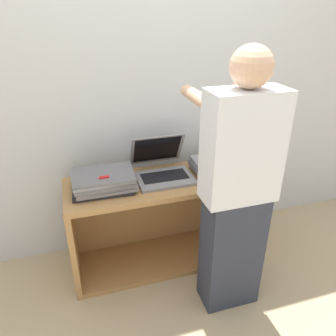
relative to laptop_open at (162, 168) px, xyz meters
name	(u,v)px	position (x,y,z in m)	size (l,w,h in m)	color
ground_plane	(175,279)	(0.00, -0.30, -0.72)	(12.00, 12.00, 0.00)	tan
wall_back	(151,88)	(0.00, 0.27, 0.48)	(8.00, 0.05, 2.40)	silver
cart	(163,216)	(0.00, 0.00, -0.39)	(1.31, 0.46, 0.67)	#A87A47
laptop_open	(162,168)	(0.00, 0.00, 0.00)	(0.37, 0.41, 0.26)	gray
laptop_stack_left	(103,181)	(-0.40, -0.07, 0.00)	(0.40, 0.30, 0.11)	#232326
laptop_stack_right	(221,166)	(0.40, -0.07, -0.01)	(0.39, 0.29, 0.09)	#232326
person	(237,193)	(0.28, -0.53, 0.06)	(0.40, 0.52, 1.56)	#2D3342
inventory_tag	(104,177)	(-0.40, -0.13, 0.06)	(0.06, 0.02, 0.01)	red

